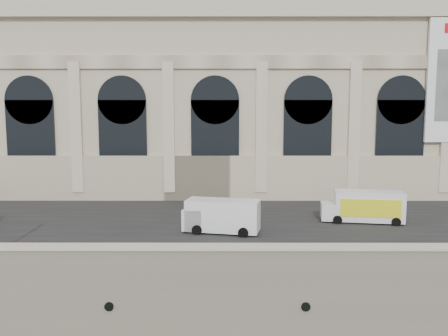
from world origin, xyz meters
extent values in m
cube|color=gray|center=(0.00, 35.00, 3.00)|extent=(160.00, 70.00, 6.00)
cube|color=#2D2D2D|center=(0.00, 14.00, 6.03)|extent=(160.00, 24.00, 0.06)
cube|color=gray|center=(0.00, 0.60, 6.55)|extent=(160.00, 1.20, 1.10)
cube|color=beige|center=(0.00, 0.60, 7.15)|extent=(160.00, 1.40, 0.12)
cube|color=#BCAE91|center=(-6.00, 31.00, 17.00)|extent=(68.00, 18.00, 22.00)
cube|color=beige|center=(-6.00, 21.85, 8.50)|extent=(68.60, 0.40, 5.00)
cube|color=beige|center=(-6.00, 21.70, 26.80)|extent=(69.00, 0.80, 2.40)
cube|color=beige|center=(-6.00, 21.85, 21.00)|extent=(68.00, 0.30, 1.40)
cube|color=black|center=(-24.00, 21.82, 12.50)|extent=(5.20, 0.25, 9.00)
cylinder|color=black|center=(-24.00, 21.82, 17.00)|extent=(5.20, 0.25, 5.20)
cube|color=beige|center=(-19.00, 21.75, 14.00)|extent=(1.20, 0.50, 14.00)
cube|color=black|center=(-14.00, 21.82, 12.50)|extent=(5.20, 0.25, 9.00)
cylinder|color=black|center=(-14.00, 21.82, 17.00)|extent=(5.20, 0.25, 5.20)
cube|color=beige|center=(-9.00, 21.75, 14.00)|extent=(1.20, 0.50, 14.00)
cube|color=black|center=(-4.00, 21.82, 12.50)|extent=(5.20, 0.25, 9.00)
cylinder|color=black|center=(-4.00, 21.82, 17.00)|extent=(5.20, 0.25, 5.20)
cube|color=beige|center=(1.00, 21.75, 14.00)|extent=(1.20, 0.50, 14.00)
cube|color=black|center=(6.00, 21.82, 12.50)|extent=(5.20, 0.25, 9.00)
cylinder|color=black|center=(6.00, 21.82, 17.00)|extent=(5.20, 0.25, 5.20)
cube|color=beige|center=(11.00, 21.75, 14.00)|extent=(1.20, 0.50, 14.00)
cube|color=black|center=(16.00, 21.82, 12.50)|extent=(5.20, 0.25, 9.00)
cylinder|color=black|center=(16.00, 21.82, 17.00)|extent=(5.20, 0.25, 5.20)
cube|color=beige|center=(21.00, 21.75, 14.00)|extent=(1.20, 0.50, 14.00)
cube|color=white|center=(-3.09, 8.27, 7.42)|extent=(6.03, 3.35, 2.43)
cube|color=white|center=(-5.32, 8.74, 7.05)|extent=(2.02, 2.50, 1.69)
cube|color=black|center=(-5.90, 8.86, 7.63)|extent=(0.45, 1.87, 0.84)
cylinder|color=black|center=(-5.11, 7.56, 6.40)|extent=(0.84, 0.42, 0.80)
cylinder|color=black|center=(-4.65, 9.73, 6.40)|extent=(0.84, 0.42, 0.80)
cylinder|color=black|center=(-1.54, 6.80, 6.40)|extent=(0.84, 0.42, 0.80)
cylinder|color=black|center=(-1.08, 8.97, 6.40)|extent=(0.84, 0.42, 0.80)
cube|color=white|center=(9.53, 11.77, 7.48)|extent=(6.00, 3.08, 2.58)
cube|color=yellow|center=(9.35, 10.66, 7.48)|extent=(4.91, 0.85, 1.53)
cube|color=red|center=(9.35, 10.66, 7.48)|extent=(2.83, 0.50, 0.57)
cube|color=white|center=(6.33, 12.29, 6.91)|extent=(1.84, 2.32, 1.43)
cylinder|color=black|center=(6.72, 11.11, 6.38)|extent=(0.80, 0.39, 0.76)
cylinder|color=black|center=(7.07, 13.28, 6.38)|extent=(0.80, 0.39, 0.76)
cylinder|color=black|center=(11.43, 10.35, 6.38)|extent=(0.80, 0.39, 0.76)
cylinder|color=black|center=(11.78, 12.52, 6.38)|extent=(0.80, 0.39, 0.76)
camera|label=1|loc=(-2.92, -25.48, 14.97)|focal=35.00mm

